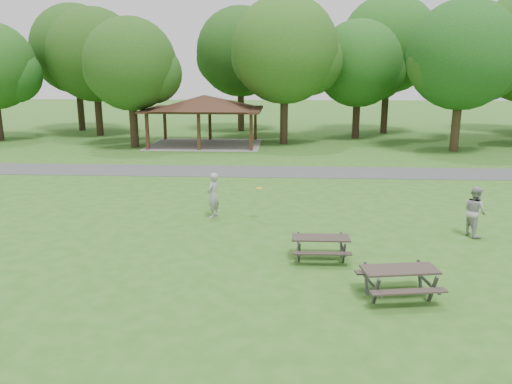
% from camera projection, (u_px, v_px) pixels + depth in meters
% --- Properties ---
extents(ground, '(160.00, 160.00, 0.00)m').
position_uv_depth(ground, '(215.00, 267.00, 14.68)').
color(ground, '#2E601B').
rests_on(ground, ground).
extents(asphalt_path, '(120.00, 3.20, 0.02)m').
position_uv_depth(asphalt_path, '(248.00, 171.00, 28.24)').
color(asphalt_path, '#424245').
rests_on(asphalt_path, ground).
extents(pavilion, '(8.60, 7.01, 3.76)m').
position_uv_depth(pavilion, '(204.00, 104.00, 37.41)').
color(pavilion, '#381E14').
rests_on(pavilion, ground).
extents(tree_row_c, '(8.19, 7.80, 10.67)m').
position_uv_depth(tree_row_c, '(96.00, 58.00, 41.97)').
color(tree_row_c, black).
rests_on(tree_row_c, ground).
extents(tree_row_d, '(6.93, 6.60, 9.27)m').
position_uv_depth(tree_row_d, '(132.00, 67.00, 35.59)').
color(tree_row_d, black).
rests_on(tree_row_d, ground).
extents(tree_row_e, '(8.40, 8.00, 11.02)m').
position_uv_depth(tree_row_e, '(286.00, 53.00, 37.18)').
color(tree_row_e, black).
rests_on(tree_row_e, ground).
extents(tree_row_f, '(7.35, 7.00, 9.55)m').
position_uv_depth(tree_row_f, '(360.00, 66.00, 40.48)').
color(tree_row_f, black).
rests_on(tree_row_f, ground).
extents(tree_row_g, '(7.77, 7.40, 10.25)m').
position_uv_depth(tree_row_g, '(463.00, 58.00, 33.74)').
color(tree_row_g, '#322316').
rests_on(tree_row_g, ground).
extents(tree_deep_a, '(8.40, 8.00, 11.38)m').
position_uv_depth(tree_deep_a, '(77.00, 52.00, 45.37)').
color(tree_deep_a, black).
rests_on(tree_deep_a, ground).
extents(tree_deep_b, '(8.40, 8.00, 11.13)m').
position_uv_depth(tree_deep_b, '(242.00, 55.00, 45.12)').
color(tree_deep_b, '#302015').
rests_on(tree_deep_b, ground).
extents(tree_deep_c, '(8.82, 8.40, 11.90)m').
position_uv_depth(tree_deep_c, '(390.00, 47.00, 43.32)').
color(tree_deep_c, '#312116').
rests_on(tree_deep_c, ground).
extents(picnic_table_middle, '(1.75, 1.42, 0.75)m').
position_uv_depth(picnic_table_middle, '(321.00, 242.00, 15.13)').
color(picnic_table_middle, '#302822').
rests_on(picnic_table_middle, ground).
extents(picnic_table_far, '(2.09, 1.78, 0.82)m').
position_uv_depth(picnic_table_far, '(399.00, 276.00, 12.59)').
color(picnic_table_far, '#312824').
rests_on(picnic_table_far, ground).
extents(frisbee_in_flight, '(0.29, 0.29, 0.02)m').
position_uv_depth(frisbee_in_flight, '(259.00, 188.00, 18.87)').
color(frisbee_in_flight, gold).
rests_on(frisbee_in_flight, ground).
extents(frisbee_thrower, '(0.61, 0.75, 1.77)m').
position_uv_depth(frisbee_thrower, '(213.00, 195.00, 19.39)').
color(frisbee_thrower, '#9B9B9E').
rests_on(frisbee_thrower, ground).
extents(frisbee_catcher, '(0.91, 1.03, 1.76)m').
position_uv_depth(frisbee_catcher, '(475.00, 211.00, 17.22)').
color(frisbee_catcher, '#9F9FA2').
rests_on(frisbee_catcher, ground).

